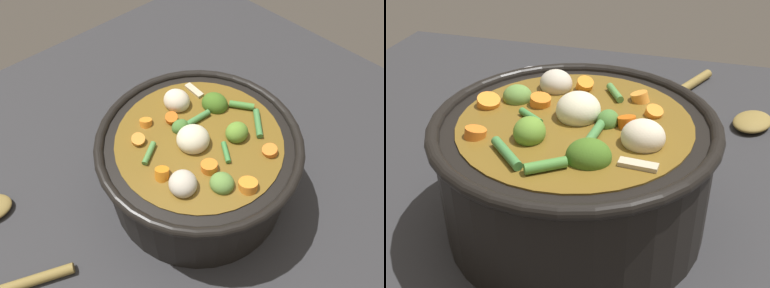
% 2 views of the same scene
% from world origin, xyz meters
% --- Properties ---
extents(ground_plane, '(1.10, 1.10, 0.00)m').
position_xyz_m(ground_plane, '(0.00, 0.00, 0.00)').
color(ground_plane, '#2D2D30').
extents(cooking_pot, '(0.31, 0.31, 0.16)m').
position_xyz_m(cooking_pot, '(-0.00, 0.00, 0.07)').
color(cooking_pot, black).
rests_on(cooking_pot, ground_plane).
extents(wooden_spoon, '(0.23, 0.23, 0.02)m').
position_xyz_m(wooden_spoon, '(-0.14, -0.32, 0.01)').
color(wooden_spoon, olive).
rests_on(wooden_spoon, ground_plane).
extents(salt_shaker, '(0.04, 0.04, 0.09)m').
position_xyz_m(salt_shaker, '(0.13, -0.21, 0.05)').
color(salt_shaker, silver).
rests_on(salt_shaker, ground_plane).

